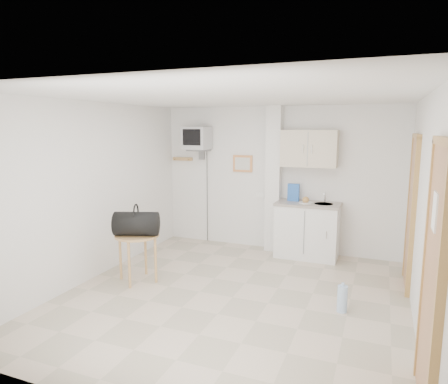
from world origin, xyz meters
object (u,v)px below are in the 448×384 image
at_px(crt_television, 197,139).
at_px(duffel_bag, 136,223).
at_px(round_table, 137,241).
at_px(water_bottle, 342,299).

distance_m(crt_television, duffel_bag, 2.32).
xyz_separation_m(crt_television, round_table, (0.02, -1.99, -1.35)).
height_order(round_table, duffel_bag, duffel_bag).
bearing_deg(duffel_bag, water_bottle, -16.83).
bearing_deg(water_bottle, crt_television, 145.43).
xyz_separation_m(duffel_bag, water_bottle, (2.74, 0.12, -0.68)).
xyz_separation_m(crt_television, duffel_bag, (0.05, -2.04, -1.09)).
bearing_deg(round_table, crt_television, 90.51).
height_order(crt_television, water_bottle, crt_television).
height_order(crt_television, round_table, crt_television).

